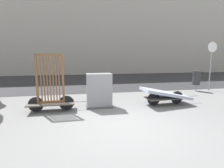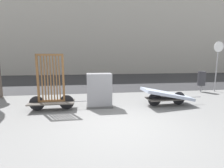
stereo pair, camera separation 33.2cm
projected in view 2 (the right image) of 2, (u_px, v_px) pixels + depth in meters
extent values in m
plane|color=slate|center=(121.00, 126.00, 4.87)|extent=(60.00, 60.00, 0.00)
cube|color=#2D2D30|center=(99.00, 81.00, 14.05)|extent=(56.00, 9.83, 0.01)
cube|color=#B2ADA3|center=(95.00, 20.00, 19.87)|extent=(48.00, 4.00, 12.09)
cube|color=#4C4742|center=(52.00, 102.00, 6.29)|extent=(1.60, 0.72, 0.04)
cylinder|color=black|center=(67.00, 102.00, 6.37)|extent=(0.53, 0.04, 0.53)
cylinder|color=black|center=(37.00, 103.00, 6.22)|extent=(0.53, 0.04, 0.53)
cylinder|color=gray|center=(84.00, 101.00, 6.47)|extent=(0.70, 0.04, 0.03)
cube|color=brown|center=(52.00, 101.00, 6.28)|extent=(0.94, 0.09, 0.07)
cube|color=brown|center=(49.00, 55.00, 6.03)|extent=(0.94, 0.09, 0.07)
cube|color=brown|center=(38.00, 78.00, 6.09)|extent=(0.07, 0.07, 1.71)
cube|color=brown|center=(63.00, 78.00, 6.22)|extent=(0.07, 0.07, 1.71)
cube|color=brown|center=(42.00, 78.00, 6.11)|extent=(0.04, 0.05, 1.64)
cube|color=brown|center=(45.00, 78.00, 6.13)|extent=(0.04, 0.05, 1.64)
cube|color=brown|center=(48.00, 78.00, 6.14)|extent=(0.04, 0.05, 1.64)
cube|color=brown|center=(51.00, 78.00, 6.16)|extent=(0.04, 0.05, 1.64)
cube|color=brown|center=(54.00, 78.00, 6.17)|extent=(0.04, 0.05, 1.64)
cube|color=brown|center=(57.00, 78.00, 6.19)|extent=(0.04, 0.05, 1.64)
cube|color=brown|center=(59.00, 78.00, 6.20)|extent=(0.04, 0.05, 1.64)
cube|color=#4C4742|center=(167.00, 98.00, 6.88)|extent=(1.62, 0.77, 0.04)
cylinder|color=black|center=(179.00, 98.00, 6.98)|extent=(0.53, 0.06, 0.53)
cylinder|color=black|center=(155.00, 99.00, 6.79)|extent=(0.53, 0.06, 0.53)
cylinder|color=gray|center=(193.00, 97.00, 7.09)|extent=(0.70, 0.07, 0.03)
cube|color=#9EA8BC|center=(167.00, 94.00, 6.85)|extent=(1.99, 0.94, 0.51)
cube|color=#4C4C4C|center=(99.00, 106.00, 6.72)|extent=(0.99, 0.58, 0.08)
cube|color=gray|center=(99.00, 90.00, 6.63)|extent=(0.93, 0.52, 1.29)
cylinder|color=gray|center=(201.00, 89.00, 9.57)|extent=(0.06, 0.06, 0.35)
cylinder|color=#2D2D33|center=(202.00, 78.00, 9.49)|extent=(0.41, 0.41, 0.77)
cylinder|color=gray|center=(217.00, 66.00, 9.50)|extent=(0.06, 0.06, 2.76)
cylinder|color=white|center=(219.00, 47.00, 9.32)|extent=(0.56, 0.02, 0.56)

